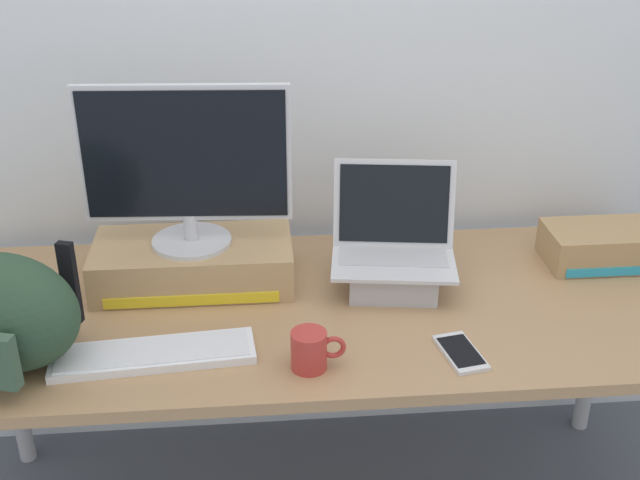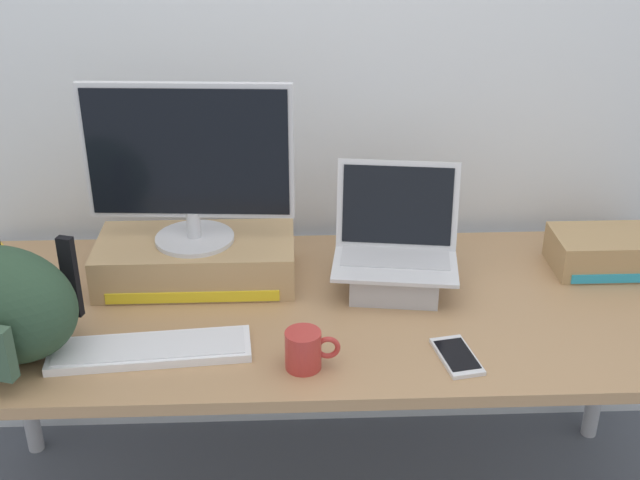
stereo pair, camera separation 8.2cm
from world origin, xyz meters
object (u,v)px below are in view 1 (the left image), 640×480
desktop_monitor (186,166)px  coffee_mug (310,350)px  messenger_backpack (1,314)px  cell_phone (461,353)px  open_laptop (393,263)px  external_keyboard (154,354)px  toner_box_cyan (604,245)px  toner_box_yellow (194,263)px

desktop_monitor → coffee_mug: desktop_monitor is taller
desktop_monitor → messenger_backpack: (-0.39, -0.34, -0.19)m
desktop_monitor → cell_phone: (0.62, -0.39, -0.32)m
open_laptop → messenger_backpack: bearing=-154.9°
external_keyboard → toner_box_cyan: toner_box_cyan is taller
open_laptop → toner_box_yellow: bearing=-179.0°
desktop_monitor → coffee_mug: 0.57m
desktop_monitor → messenger_backpack: desktop_monitor is taller
messenger_backpack → external_keyboard: bearing=16.2°
toner_box_cyan → messenger_backpack: bearing=-166.5°
messenger_backpack → coffee_mug: bearing=10.7°
toner_box_yellow → external_keyboard: size_ratio=1.11×
external_keyboard → coffee_mug: bearing=-15.3°
open_laptop → cell_phone: (0.10, -0.33, -0.06)m
messenger_backpack → open_laptop: bearing=33.6°
messenger_backpack → cell_phone: size_ratio=2.45×
desktop_monitor → coffee_mug: bearing=-52.3°
toner_box_yellow → messenger_backpack: bearing=-138.6°
toner_box_yellow → messenger_backpack: messenger_backpack is taller
desktop_monitor → external_keyboard: size_ratio=1.13×
open_laptop → coffee_mug: bearing=-116.9°
toner_box_yellow → open_laptop: bearing=-6.8°
messenger_backpack → cell_phone: messenger_backpack is taller
coffee_mug → toner_box_cyan: (0.84, 0.43, 0.00)m
open_laptop → toner_box_cyan: (0.60, 0.08, -0.02)m
desktop_monitor → external_keyboard: desktop_monitor is taller
desktop_monitor → external_keyboard: 0.47m
coffee_mug → desktop_monitor: bearing=124.0°
desktop_monitor → coffee_mug: size_ratio=4.25×
messenger_backpack → toner_box_cyan: size_ratio=1.26×
desktop_monitor → coffee_mug: (0.27, -0.41, -0.28)m
open_laptop → external_keyboard: size_ratio=0.74×
external_keyboard → messenger_backpack: messenger_backpack is taller
cell_phone → toner_box_cyan: size_ratio=0.51×
desktop_monitor → messenger_backpack: bearing=-134.9°
toner_box_cyan → open_laptop: bearing=-172.4°
open_laptop → messenger_backpack: size_ratio=0.85×
toner_box_yellow → desktop_monitor: size_ratio=0.98×
desktop_monitor → external_keyboard: bearing=-98.5°
coffee_mug → open_laptop: bearing=55.2°
toner_box_cyan → cell_phone: bearing=-140.6°
coffee_mug → cell_phone: size_ratio=0.74×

